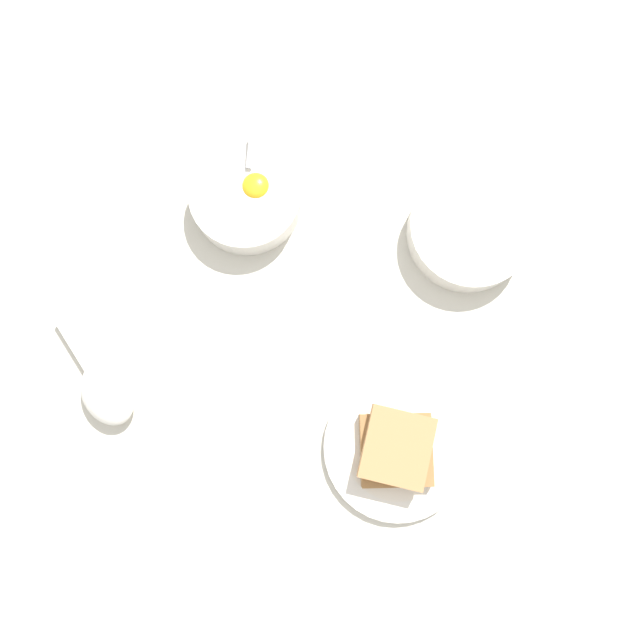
% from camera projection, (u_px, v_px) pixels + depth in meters
% --- Properties ---
extents(ground_plane, '(3.00, 3.00, 0.00)m').
position_uv_depth(ground_plane, '(299.00, 322.00, 0.77)').
color(ground_plane, beige).
extents(egg_bowl, '(0.14, 0.14, 0.07)m').
position_uv_depth(egg_bowl, '(246.00, 197.00, 0.77)').
color(egg_bowl, white).
rests_on(egg_bowl, ground_plane).
extents(toast_plate, '(0.17, 0.17, 0.01)m').
position_uv_depth(toast_plate, '(397.00, 447.00, 0.74)').
color(toast_plate, white).
rests_on(toast_plate, ground_plane).
extents(toast_sandwich, '(0.10, 0.11, 0.04)m').
position_uv_depth(toast_sandwich, '(397.00, 449.00, 0.72)').
color(toast_sandwich, '#9E7042').
rests_on(toast_sandwich, toast_plate).
extents(soup_spoon, '(0.09, 0.15, 0.04)m').
position_uv_depth(soup_spoon, '(104.00, 388.00, 0.74)').
color(soup_spoon, white).
rests_on(soup_spoon, ground_plane).
extents(congee_bowl, '(0.15, 0.15, 0.04)m').
position_uv_depth(congee_bowl, '(470.00, 230.00, 0.76)').
color(congee_bowl, white).
rests_on(congee_bowl, ground_plane).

